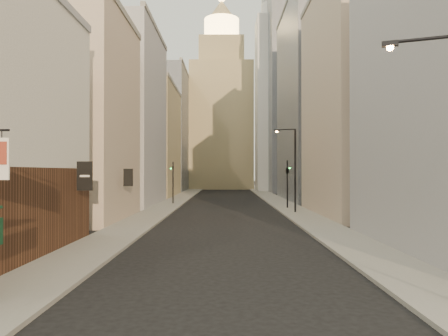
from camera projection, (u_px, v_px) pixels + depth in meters
sidewalk_left at (181, 198)px, 63.32m from camera, size 3.00×140.00×0.15m
sidewalk_right at (271, 198)px, 63.27m from camera, size 3.00×140.00×0.15m
left_bldg_beige at (75, 119)px, 34.41m from camera, size 8.00×12.00×16.00m
left_bldg_grey at (123, 118)px, 50.43m from camera, size 8.00×16.00×20.00m
left_bldg_tan at (150, 142)px, 68.41m from camera, size 8.00×18.00×17.00m
left_bldg_wingrid at (167, 132)px, 88.44m from camera, size 8.00×20.00×24.00m
right_bldg_beige at (363, 102)px, 38.34m from camera, size 8.00×16.00×20.00m
right_bldg_wingrid at (316, 103)px, 58.36m from camera, size 8.00×20.00×26.00m
highrise at (317, 62)px, 86.45m from camera, size 21.00×23.00×51.20m
clock_tower at (222, 112)px, 100.45m from camera, size 14.00×14.00×44.90m
white_tower at (276, 97)px, 86.42m from camera, size 8.00×8.00×41.50m
streetlamp_near at (447, 151)px, 12.38m from camera, size 1.93×0.85×7.71m
streetlamp_mid at (293, 165)px, 39.91m from camera, size 1.94×0.89×7.77m
traffic_light_left at (173, 175)px, 50.83m from camera, size 0.57×0.48×5.00m
traffic_light_right at (287, 173)px, 44.71m from camera, size 0.64×0.63×5.00m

